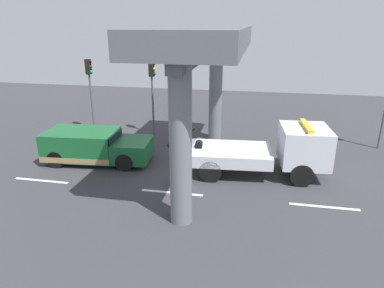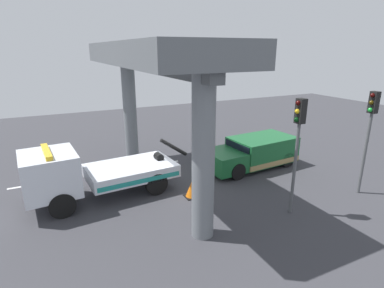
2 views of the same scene
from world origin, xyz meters
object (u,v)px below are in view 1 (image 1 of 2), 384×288
object	(u,v)px
traffic_light_near	(90,80)
traffic_light_far	(152,82)
traffic_cone_orange	(191,148)
tow_truck_white	(272,150)
towed_van_green	(93,147)

from	to	relation	value
traffic_light_near	traffic_light_far	distance (m)	4.00
traffic_light_near	traffic_cone_orange	world-z (taller)	traffic_light_near
traffic_light_near	traffic_light_far	world-z (taller)	traffic_light_near
traffic_light_far	traffic_cone_orange	world-z (taller)	traffic_light_far
tow_truck_white	traffic_light_near	size ratio (longest dim) A/B	1.62
tow_truck_white	traffic_light_far	xyz separation A→B (m)	(-6.98, 4.64, 2.08)
towed_van_green	traffic_cone_orange	world-z (taller)	towed_van_green
tow_truck_white	traffic_light_near	distance (m)	12.10
tow_truck_white	traffic_light_near	bearing A→B (deg)	157.09
traffic_cone_orange	towed_van_green	bearing A→B (deg)	-158.58
traffic_cone_orange	tow_truck_white	bearing A→B (deg)	-23.20
towed_van_green	traffic_light_near	xyz separation A→B (m)	(-2.29, 4.71, 2.52)
tow_truck_white	traffic_light_far	bearing A→B (deg)	146.38
tow_truck_white	traffic_light_far	world-z (taller)	traffic_light_far
towed_van_green	traffic_cone_orange	xyz separation A→B (m)	(4.62, 1.81, -0.43)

